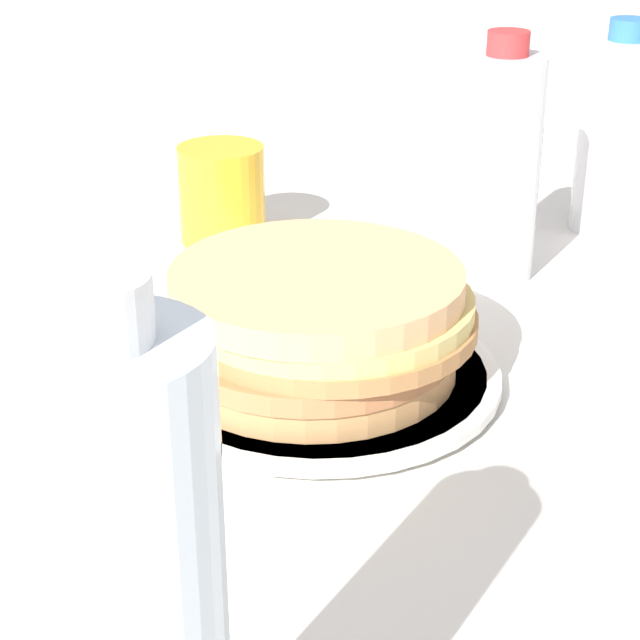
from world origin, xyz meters
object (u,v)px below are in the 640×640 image
object	(u,v)px
plate	(320,376)
water_bottle_mid	(499,167)
water_bottle_near	(617,135)
juice_glass	(222,194)
pancake_stack	(318,321)

from	to	relation	value
plate	water_bottle_mid	size ratio (longest dim) A/B	1.21
water_bottle_near	water_bottle_mid	size ratio (longest dim) A/B	0.95
water_bottle_mid	juice_glass	bearing A→B (deg)	50.26
juice_glass	water_bottle_near	world-z (taller)	water_bottle_near
juice_glass	water_bottle_mid	xyz separation A→B (m)	(-0.15, -0.18, 0.05)
plate	pancake_stack	xyz separation A→B (m)	(-0.00, 0.00, 0.04)
plate	juice_glass	world-z (taller)	juice_glass
pancake_stack	water_bottle_mid	xyz separation A→B (m)	(0.13, -0.20, 0.04)
juice_glass	water_bottle_near	size ratio (longest dim) A/B	0.45
pancake_stack	water_bottle_mid	bearing A→B (deg)	-56.81
plate	pancake_stack	size ratio (longest dim) A/B	1.19
plate	water_bottle_near	world-z (taller)	water_bottle_near
plate	water_bottle_near	bearing A→B (deg)	-61.41
plate	water_bottle_near	xyz separation A→B (m)	(0.19, -0.35, 0.08)
water_bottle_mid	plate	bearing A→B (deg)	123.10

